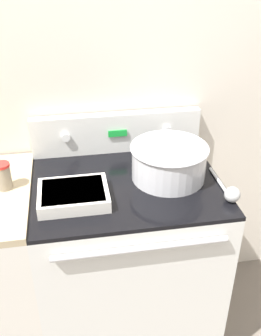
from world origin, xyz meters
The scene contains 7 objects.
kitchen_wall centered at (0.00, 0.68, 1.25)m, with size 8.00×0.05×2.50m.
stove_range centered at (0.00, 0.32, 0.46)m, with size 0.82×0.67×0.92m.
control_panel centered at (0.00, 0.62, 1.02)m, with size 0.82×0.07×0.20m.
mixing_bowl centered at (0.19, 0.33, 1.01)m, with size 0.34×0.34×0.15m.
casserole_dish centered at (-0.23, 0.22, 0.95)m, with size 0.28×0.22×0.05m.
ladle centered at (0.39, 0.13, 0.95)m, with size 0.06×0.28×0.06m.
spice_jar_red_cap centered at (-0.51, 0.35, 0.99)m, with size 0.07×0.07×0.12m.
Camera 1 is at (-0.23, -1.10, 1.85)m, focal length 42.00 mm.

